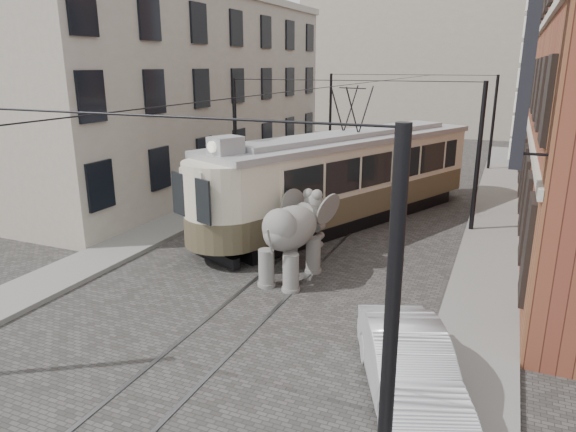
% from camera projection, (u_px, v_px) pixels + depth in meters
% --- Properties ---
extents(ground, '(120.00, 120.00, 0.00)m').
position_uv_depth(ground, '(298.00, 264.00, 17.83)').
color(ground, '#44413E').
extents(tram_rails, '(1.54, 80.00, 0.02)m').
position_uv_depth(tram_rails, '(298.00, 263.00, 17.82)').
color(tram_rails, slate).
rests_on(tram_rails, ground).
extents(sidewalk_right, '(2.00, 60.00, 0.15)m').
position_uv_depth(sidewalk_right, '(483.00, 290.00, 15.55)').
color(sidewalk_right, slate).
rests_on(sidewalk_right, ground).
extents(sidewalk_left, '(2.00, 60.00, 0.15)m').
position_uv_depth(sidewalk_left, '(143.00, 238.00, 20.25)').
color(sidewalk_left, slate).
rests_on(sidewalk_left, ground).
extents(stucco_building, '(7.00, 24.00, 10.00)m').
position_uv_depth(stucco_building, '(184.00, 94.00, 29.39)').
color(stucco_building, gray).
rests_on(stucco_building, ground).
extents(distant_block, '(28.00, 10.00, 14.00)m').
position_uv_depth(distant_block, '(450.00, 60.00, 51.20)').
color(distant_block, gray).
rests_on(distant_block, ground).
extents(catenary, '(11.00, 30.20, 6.00)m').
position_uv_depth(catenary, '(339.00, 155.00, 21.48)').
color(catenary, black).
rests_on(catenary, ground).
extents(tram, '(8.55, 14.40, 5.72)m').
position_uv_depth(tram, '(350.00, 157.00, 21.75)').
color(tram, beige).
rests_on(tram, ground).
extents(elephant, '(2.62, 4.41, 2.62)m').
position_uv_depth(elephant, '(291.00, 240.00, 16.23)').
color(elephant, slate).
rests_on(elephant, ground).
extents(parked_car, '(3.15, 4.67, 1.46)m').
position_uv_depth(parked_car, '(409.00, 366.00, 10.45)').
color(parked_car, '#BBBAC0').
rests_on(parked_car, ground).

